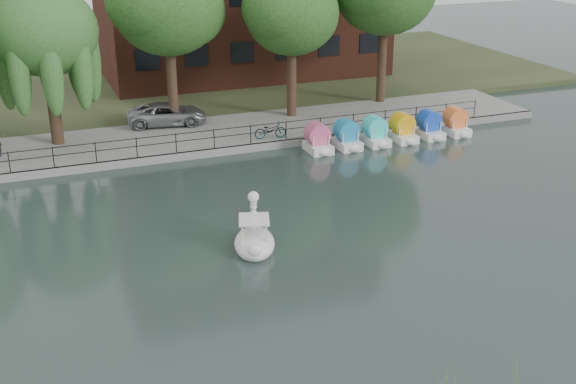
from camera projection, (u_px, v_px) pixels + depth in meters
ground_plane at (315, 265)px, 26.20m from camera, size 120.00×120.00×0.00m
promenade at (201, 136)px, 39.95m from camera, size 40.00×6.00×0.40m
kerb at (216, 152)px, 37.40m from camera, size 40.00×0.25×0.40m
land_strip at (151, 82)px, 52.05m from camera, size 60.00×22.00×0.36m
railing at (214, 134)px, 37.22m from camera, size 32.00×0.05×1.00m
willow_mid at (45, 32)px, 36.02m from camera, size 5.32×5.32×8.15m
broadleaf_center at (167, 6)px, 38.77m from camera, size 6.00×6.00×9.25m
broadleaf_right at (292, 13)px, 40.96m from camera, size 5.40×5.40×8.32m
minivan at (167, 112)px, 41.10m from camera, size 3.17×5.48×1.44m
bicycle at (270, 129)px, 38.80m from camera, size 0.80×1.78×1.00m
swan_boat at (254, 239)px, 27.23m from camera, size 2.20×2.79×2.07m
pedal_boat_row at (389, 132)px, 39.39m from camera, size 9.65×1.70×1.40m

